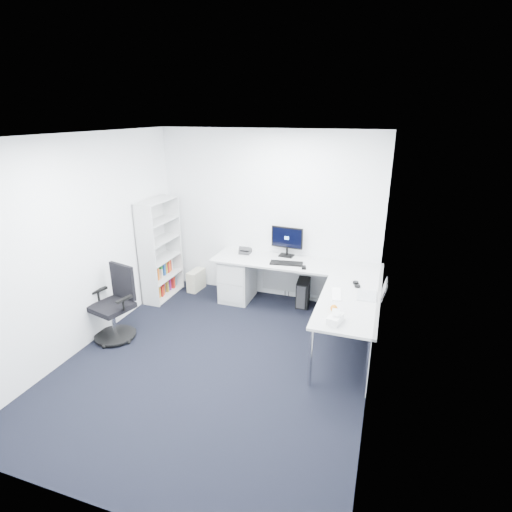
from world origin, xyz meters
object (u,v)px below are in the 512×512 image
(l_desk, at_px, (289,294))
(laptop, at_px, (367,288))
(bookshelf, at_px, (160,249))
(monitor, at_px, (287,241))
(task_chair, at_px, (111,305))

(l_desk, height_order, laptop, laptop)
(bookshelf, distance_m, monitor, 2.05)
(monitor, bearing_deg, l_desk, -65.65)
(bookshelf, height_order, laptop, bookshelf)
(l_desk, distance_m, monitor, 0.87)
(bookshelf, bearing_deg, laptop, -10.20)
(bookshelf, distance_m, laptop, 3.35)
(task_chair, bearing_deg, monitor, 59.70)
(l_desk, xyz_separation_m, bookshelf, (-2.17, 0.05, 0.44))
(task_chair, distance_m, monitor, 2.75)
(l_desk, distance_m, bookshelf, 2.22)
(l_desk, relative_size, monitor, 5.05)
(bookshelf, bearing_deg, monitor, 14.76)
(l_desk, height_order, bookshelf, bookshelf)
(l_desk, bearing_deg, task_chair, -147.03)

